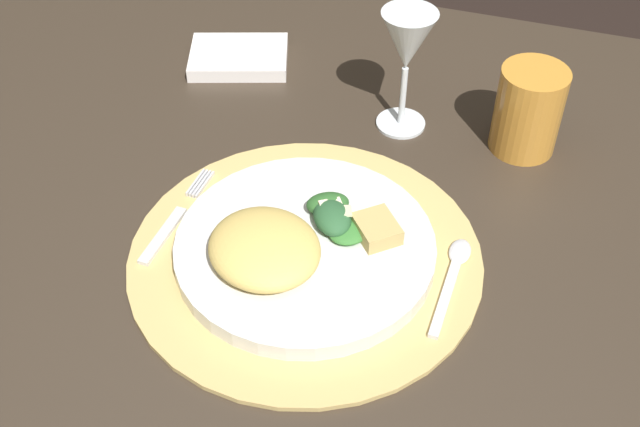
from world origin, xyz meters
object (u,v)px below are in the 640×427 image
object	(u,v)px
dining_table	(311,271)
spoon	(454,271)
dinner_plate	(305,248)
amber_tumbler	(528,110)
fork	(174,220)
wine_glass	(407,46)
napkin	(239,57)

from	to	relation	value
dining_table	spoon	world-z (taller)	spoon
dinner_plate	amber_tumbler	size ratio (longest dim) A/B	2.53
dining_table	fork	world-z (taller)	fork
dining_table	amber_tumbler	size ratio (longest dim) A/B	13.38
spoon	amber_tumbler	size ratio (longest dim) A/B	1.28
amber_tumbler	wine_glass	bearing A→B (deg)	-178.51
dining_table	fork	xyz separation A→B (m)	(-0.13, -0.07, 0.11)
napkin	wine_glass	distance (m)	0.27
wine_glass	amber_tumbler	distance (m)	0.16
napkin	wine_glass	bearing A→B (deg)	-15.13
dinner_plate	spoon	xyz separation A→B (m)	(0.15, 0.02, -0.01)
napkin	spoon	bearing A→B (deg)	-39.77
fork	spoon	xyz separation A→B (m)	(0.30, 0.02, -0.00)
dining_table	dinner_plate	distance (m)	0.14
fork	wine_glass	bearing A→B (deg)	52.65
dinner_plate	napkin	bearing A→B (deg)	122.62
dining_table	wine_glass	xyz separation A→B (m)	(0.06, 0.18, 0.22)
napkin	amber_tumbler	xyz separation A→B (m)	(0.39, -0.06, 0.04)
spoon	amber_tumbler	world-z (taller)	amber_tumbler
dining_table	napkin	xyz separation A→B (m)	(-0.19, 0.25, 0.11)
dining_table	fork	bearing A→B (deg)	-152.01
wine_glass	dining_table	bearing A→B (deg)	-108.01
amber_tumbler	dining_table	bearing A→B (deg)	-138.45
fork	napkin	size ratio (longest dim) A/B	1.17
wine_glass	napkin	bearing A→B (deg)	164.87
dinner_plate	dining_table	bearing A→B (deg)	104.15
napkin	wine_glass	xyz separation A→B (m)	(0.25, -0.07, 0.10)
spoon	napkin	distance (m)	0.47
fork	dining_table	bearing A→B (deg)	27.99
amber_tumbler	napkin	bearing A→B (deg)	171.01
napkin	amber_tumbler	size ratio (longest dim) A/B	1.23
dining_table	spoon	size ratio (longest dim) A/B	10.48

